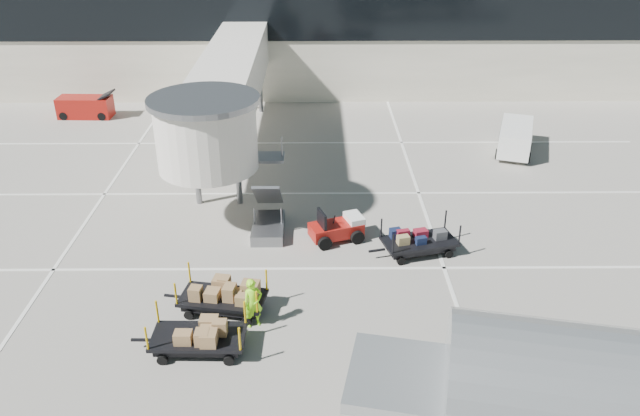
# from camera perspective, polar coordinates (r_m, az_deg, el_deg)

# --- Properties ---
(ground) EXTENTS (140.00, 140.00, 0.00)m
(ground) POSITION_cam_1_polar(r_m,az_deg,el_deg) (24.01, -2.13, -8.18)
(ground) COLOR #A39E92
(ground) RESTS_ON ground
(lane_markings) EXTENTS (40.00, 30.00, 0.02)m
(lane_markings) POSITION_cam_1_polar(r_m,az_deg,el_deg) (32.07, -2.92, 1.60)
(lane_markings) COLOR white
(lane_markings) RESTS_ON ground
(terminal) EXTENTS (64.00, 12.11, 15.20)m
(terminal) POSITION_cam_1_polar(r_m,az_deg,el_deg) (50.43, -1.78, 16.16)
(terminal) COLOR #EDE4CB
(terminal) RESTS_ON ground
(jet_bridge) EXTENTS (5.70, 20.40, 6.03)m
(jet_bridge) POSITION_cam_1_polar(r_m,az_deg,el_deg) (33.54, -8.65, 10.35)
(jet_bridge) COLOR white
(jet_bridge) RESTS_ON ground
(baggage_tug) EXTENTS (2.55, 2.10, 1.52)m
(baggage_tug) POSITION_cam_1_polar(r_m,az_deg,el_deg) (27.41, 1.60, -1.89)
(baggage_tug) COLOR maroon
(baggage_tug) RESTS_ON ground
(suitcase_cart) EXTENTS (3.88, 2.25, 1.49)m
(suitcase_cart) POSITION_cam_1_polar(r_m,az_deg,el_deg) (26.76, 9.01, -3.15)
(suitcase_cart) COLOR black
(suitcase_cart) RESTS_ON ground
(box_cart_near) EXTENTS (3.87, 1.63, 1.51)m
(box_cart_near) POSITION_cam_1_polar(r_m,az_deg,el_deg) (21.61, -10.77, -11.52)
(box_cart_near) COLOR black
(box_cart_near) RESTS_ON ground
(box_cart_far) EXTENTS (3.90, 2.07, 1.50)m
(box_cart_far) POSITION_cam_1_polar(r_m,az_deg,el_deg) (23.22, -8.64, -8.06)
(box_cart_far) COLOR black
(box_cart_far) RESTS_ON ground
(ground_worker) EXTENTS (0.82, 0.70, 1.91)m
(ground_worker) POSITION_cam_1_polar(r_m,az_deg,el_deg) (22.22, -6.14, -8.64)
(ground_worker) COLOR #90F71A
(ground_worker) RESTS_ON ground
(minivan) EXTENTS (3.01, 4.60, 1.62)m
(minivan) POSITION_cam_1_polar(r_m,az_deg,el_deg) (38.34, 17.45, 6.34)
(minivan) COLOR white
(minivan) RESTS_ON ground
(belt_loader) EXTENTS (3.80, 1.63, 1.81)m
(belt_loader) POSITION_cam_1_polar(r_m,az_deg,el_deg) (45.27, -20.63, 8.63)
(belt_loader) COLOR maroon
(belt_loader) RESTS_ON ground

